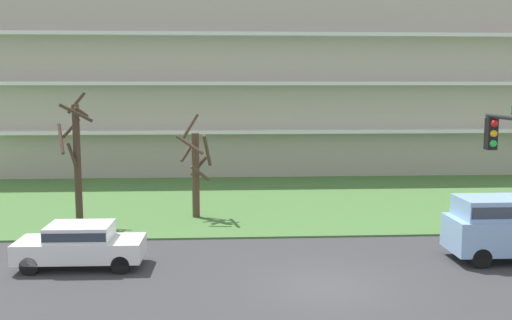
# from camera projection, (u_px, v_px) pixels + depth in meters

# --- Properties ---
(ground) EXTENTS (160.00, 160.00, 0.00)m
(ground) POSITION_uv_depth(u_px,v_px,m) (326.00, 287.00, 18.55)
(ground) COLOR #38383A
(grass_lawn_strip) EXTENTS (80.00, 16.00, 0.08)m
(grass_lawn_strip) POSITION_uv_depth(u_px,v_px,m) (282.00, 200.00, 32.41)
(grass_lawn_strip) COLOR #477238
(grass_lawn_strip) RESTS_ON ground
(apartment_building) EXTENTS (43.73, 14.44, 13.10)m
(apartment_building) POSITION_uv_depth(u_px,v_px,m) (264.00, 84.00, 46.17)
(apartment_building) COLOR #B2A899
(apartment_building) RESTS_ON ground
(tree_far_left) EXTENTS (1.89, 1.65, 6.13)m
(tree_far_left) POSITION_uv_depth(u_px,v_px,m) (76.00, 156.00, 26.80)
(tree_far_left) COLOR #423023
(tree_far_left) RESTS_ON ground
(tree_left) EXTENTS (1.68, 1.69, 5.06)m
(tree_left) POSITION_uv_depth(u_px,v_px,m) (196.00, 169.00, 27.77)
(tree_left) COLOR #4C3828
(tree_left) RESTS_ON ground
(sedan_white_near_left) EXTENTS (4.42, 1.86, 1.57)m
(sedan_white_near_left) POSITION_uv_depth(u_px,v_px,m) (80.00, 243.00, 20.45)
(sedan_white_near_left) COLOR white
(sedan_white_near_left) RESTS_ON ground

